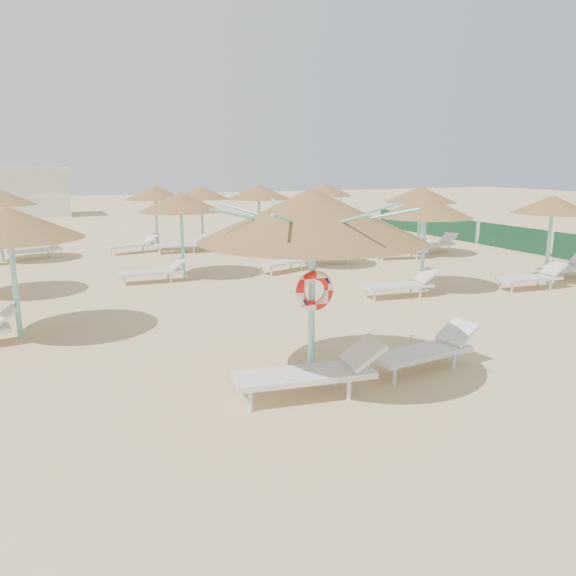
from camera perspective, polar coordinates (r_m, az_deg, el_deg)
name	(u,v)px	position (r m, az deg, el deg)	size (l,w,h in m)	color
ground	(331,387)	(9.30, 4.38, -10.01)	(120.00, 120.00, 0.00)	tan
main_palapa	(312,216)	(8.70, 2.49, 7.34)	(3.55, 3.55, 3.19)	#7EDBCC
lounger_main_a	(314,372)	(8.80, 2.66, -8.48)	(2.42, 1.02, 0.85)	silver
lounger_main_b	(427,350)	(10.22, 13.94, -6.10)	(2.13, 0.85, 0.75)	silver
palapa_field	(233,201)	(19.33, -5.59, 8.75)	(19.78, 13.90, 2.72)	#7EDBCC
service_hut	(4,192)	(42.62, -26.88, 8.65)	(8.40, 4.40, 3.25)	silver
windbreak_fence	(513,238)	(25.38, 21.87, 4.74)	(0.08, 19.84, 1.10)	#174727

